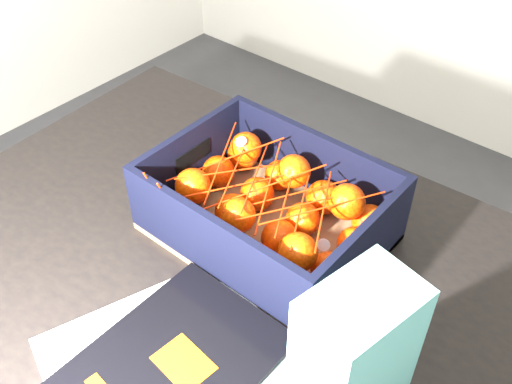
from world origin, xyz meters
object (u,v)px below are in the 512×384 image
Objects in this scene: magazine_stack at (172,366)px; retail_carton at (355,351)px; table at (255,331)px; produce_crate at (268,214)px.

retail_carton reaches higher than magazine_stack.
magazine_stack is (-0.00, -0.17, 0.11)m from table.
magazine_stack is 0.29m from produce_crate.
table is at bearing 175.54° from retail_carton.
table is at bearing -59.30° from produce_crate.
produce_crate is (-0.06, 0.11, 0.14)m from table.
produce_crate is 0.31m from retail_carton.
magazine_stack is 0.25m from retail_carton.
table is 0.20m from magazine_stack.
table is 6.18× the size of retail_carton.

